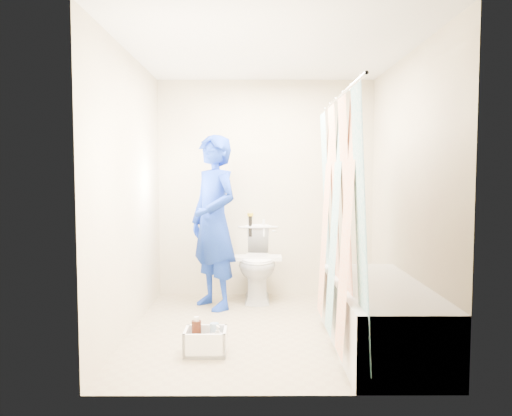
{
  "coord_description": "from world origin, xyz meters",
  "views": [
    {
      "loc": [
        -0.13,
        -4.29,
        1.37
      ],
      "look_at": [
        -0.11,
        0.39,
        1.04
      ],
      "focal_mm": 35.0,
      "sensor_mm": 36.0,
      "label": 1
    }
  ],
  "objects_px": {
    "bathtub": "(378,313)",
    "plumber": "(214,222)",
    "toilet": "(258,262)",
    "cleaning_caddy": "(207,342)"
  },
  "relations": [
    {
      "from": "toilet",
      "to": "cleaning_caddy",
      "type": "bearing_deg",
      "value": -103.13
    },
    {
      "from": "plumber",
      "to": "bathtub",
      "type": "bearing_deg",
      "value": 11.35
    },
    {
      "from": "toilet",
      "to": "cleaning_caddy",
      "type": "xyz_separation_m",
      "value": [
        -0.4,
        -1.67,
        -0.32
      ]
    },
    {
      "from": "toilet",
      "to": "plumber",
      "type": "bearing_deg",
      "value": -142.73
    },
    {
      "from": "bathtub",
      "to": "plumber",
      "type": "distance_m",
      "value": 1.91
    },
    {
      "from": "bathtub",
      "to": "plumber",
      "type": "height_order",
      "value": "plumber"
    },
    {
      "from": "toilet",
      "to": "cleaning_caddy",
      "type": "distance_m",
      "value": 1.74
    },
    {
      "from": "cleaning_caddy",
      "to": "plumber",
      "type": "bearing_deg",
      "value": 92.32
    },
    {
      "from": "bathtub",
      "to": "plumber",
      "type": "bearing_deg",
      "value": 139.97
    },
    {
      "from": "plumber",
      "to": "cleaning_caddy",
      "type": "xyz_separation_m",
      "value": [
        0.05,
        -1.33,
        -0.79
      ]
    }
  ]
}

